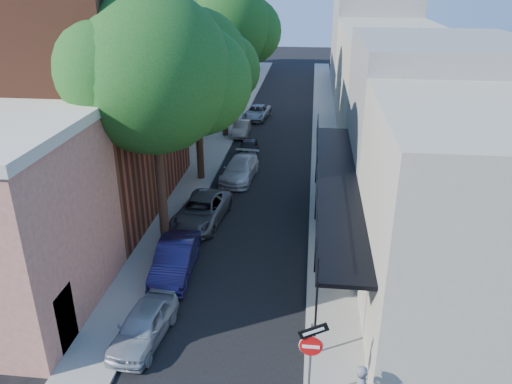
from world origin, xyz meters
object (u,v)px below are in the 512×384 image
(parked_car_b, at_px, (175,259))
(parked_car_c, at_px, (201,211))
(oak_mid, at_px, (203,64))
(parked_car_g, at_px, (257,112))
(parked_car_d, at_px, (240,169))
(parked_car_e, at_px, (249,148))
(oak_far, at_px, (229,27))
(sign_post, at_px, (311,349))
(parked_car_a, at_px, (144,325))
(parked_car_f, at_px, (241,128))
(oak_near, at_px, (164,76))

(parked_car_b, relative_size, parked_car_c, 0.89)
(oak_mid, xyz_separation_m, parked_car_g, (1.51, 14.24, -6.48))
(parked_car_b, height_order, parked_car_d, parked_car_b)
(parked_car_e, bearing_deg, oak_far, 109.67)
(sign_post, bearing_deg, parked_car_g, 99.14)
(sign_post, height_order, parked_car_g, sign_post)
(oak_far, bearing_deg, parked_car_e, -67.33)
(oak_mid, relative_size, parked_car_a, 2.79)
(oak_mid, bearing_deg, sign_post, -69.14)
(oak_far, bearing_deg, sign_post, -76.09)
(parked_car_e, height_order, parked_car_f, parked_car_e)
(parked_car_e, bearing_deg, parked_car_g, 89.94)
(oak_mid, height_order, parked_car_g, oak_mid)
(sign_post, height_order, parked_car_a, sign_post)
(parked_car_c, distance_m, parked_car_f, 15.21)
(parked_car_b, relative_size, parked_car_e, 1.26)
(parked_car_b, bearing_deg, parked_car_d, 80.97)
(oak_near, xyz_separation_m, parked_car_b, (0.77, -2.84, -7.17))
(parked_car_f, bearing_deg, parked_car_c, -90.49)
(parked_car_a, relative_size, parked_car_f, 1.06)
(parked_car_e, bearing_deg, oak_near, -102.07)
(parked_car_c, bearing_deg, sign_post, -56.90)
(parked_car_d, relative_size, parked_car_f, 1.31)
(parked_car_d, xyz_separation_m, parked_car_g, (-0.51, 14.14, -0.08))
(parked_car_a, xyz_separation_m, parked_car_g, (0.69, 29.32, -0.05))
(oak_mid, relative_size, parked_car_b, 2.39)
(sign_post, bearing_deg, oak_far, 103.91)
(oak_near, distance_m, parked_car_c, 7.53)
(parked_car_e, height_order, parked_car_g, parked_car_e)
(parked_car_f, bearing_deg, oak_far, -166.70)
(oak_mid, relative_size, parked_car_e, 3.01)
(parked_car_a, bearing_deg, parked_car_c, 95.74)
(parked_car_b, bearing_deg, parked_car_c, 86.24)
(parked_car_g, bearing_deg, parked_car_f, -90.65)
(parked_car_b, bearing_deg, parked_car_g, 85.66)
(parked_car_f, relative_size, parked_car_g, 0.83)
(oak_near, bearing_deg, parked_car_b, -74.90)
(parked_car_g, bearing_deg, sign_post, -73.65)
(parked_car_a, distance_m, parked_car_f, 24.30)
(oak_near, height_order, oak_mid, oak_near)
(oak_mid, distance_m, parked_car_f, 11.31)
(parked_car_f, bearing_deg, oak_mid, -95.88)
(oak_near, bearing_deg, oak_far, 89.96)
(oak_far, relative_size, parked_car_b, 2.79)
(oak_far, xyz_separation_m, parked_car_a, (0.75, -24.11, -7.64))
(oak_far, bearing_deg, parked_car_g, 74.46)
(parked_car_d, height_order, parked_car_f, parked_car_d)
(sign_post, xyz_separation_m, parked_car_a, (-5.76, 2.18, -1.41))
(parked_car_c, distance_m, parked_car_d, 6.19)
(oak_far, bearing_deg, parked_car_a, -88.21)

